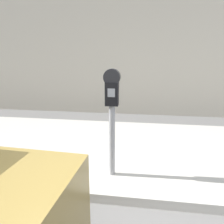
{
  "coord_description": "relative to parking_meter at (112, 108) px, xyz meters",
  "views": [
    {
      "loc": [
        0.31,
        -1.33,
        1.69
      ],
      "look_at": [
        -0.06,
        1.27,
        0.99
      ],
      "focal_mm": 35.0,
      "sensor_mm": 36.0,
      "label": 1
    }
  ],
  "objects": [
    {
      "name": "parking_meter",
      "position": [
        0.0,
        0.0,
        0.0
      ],
      "size": [
        0.2,
        0.13,
        1.4
      ],
      "color": "gray",
      "rests_on": "sidewalk"
    },
    {
      "name": "sidewalk",
      "position": [
        0.06,
        0.93,
        -0.98
      ],
      "size": [
        24.0,
        2.8,
        0.12
      ],
      "color": "#BCB7AD",
      "rests_on": "ground_plane"
    },
    {
      "name": "building_facade",
      "position": [
        0.06,
        3.67,
        1.9
      ],
      "size": [
        24.0,
        0.3,
        5.88
      ],
      "color": "beige",
      "rests_on": "ground_plane"
    }
  ]
}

